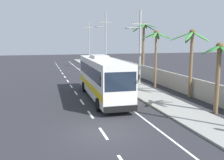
% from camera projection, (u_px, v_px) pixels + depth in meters
% --- Properties ---
extents(ground_plane, '(160.00, 160.00, 0.00)m').
position_uv_depth(ground_plane, '(103.00, 133.00, 15.22)').
color(ground_plane, '#28282D').
extents(sidewalk_kerb, '(3.20, 90.00, 0.14)m').
position_uv_depth(sidewalk_kerb, '(144.00, 92.00, 26.53)').
color(sidewalk_kerb, gray).
rests_on(sidewalk_kerb, ground).
extents(lane_markings, '(3.53, 71.00, 0.01)m').
position_uv_depth(lane_markings, '(91.00, 87.00, 29.65)').
color(lane_markings, white).
rests_on(lane_markings, ground).
extents(boundary_wall, '(0.24, 60.00, 1.81)m').
position_uv_depth(boundary_wall, '(161.00, 77.00, 31.21)').
color(boundary_wall, '#9E998E').
rests_on(boundary_wall, ground).
extents(coach_bus_foreground, '(3.11, 12.14, 3.96)m').
position_uv_depth(coach_bus_foreground, '(102.00, 77.00, 23.80)').
color(coach_bus_foreground, silver).
rests_on(coach_bus_foreground, ground).
extents(motorcycle_beside_bus, '(0.56, 1.96, 1.59)m').
position_uv_depth(motorcycle_beside_bus, '(98.00, 78.00, 32.02)').
color(motorcycle_beside_bus, black).
rests_on(motorcycle_beside_bus, ground).
extents(pedestrian_near_kerb, '(0.36, 0.36, 1.68)m').
position_uv_depth(pedestrian_near_kerb, '(132.00, 77.00, 30.50)').
color(pedestrian_near_kerb, red).
rests_on(pedestrian_near_kerb, sidewalk_kerb).
extents(utility_pole_mid, '(3.01, 0.24, 8.94)m').
position_uv_depth(utility_pole_mid, '(139.00, 45.00, 31.23)').
color(utility_pole_mid, '#9E9E99').
rests_on(utility_pole_mid, ground).
extents(utility_pole_far, '(3.07, 0.24, 10.36)m').
position_uv_depth(utility_pole_far, '(105.00, 39.00, 47.93)').
color(utility_pole_far, '#9E9E99').
rests_on(utility_pole_far, ground).
extents(utility_pole_distant, '(2.06, 0.24, 9.65)m').
position_uv_depth(utility_pole_distant, '(89.00, 41.00, 64.80)').
color(utility_pole_distant, '#9E9E99').
rests_on(utility_pole_distant, ground).
extents(palm_nearest, '(3.87, 3.82, 6.37)m').
position_uv_depth(palm_nearest, '(192.00, 49.00, 23.92)').
color(palm_nearest, brown).
rests_on(palm_nearest, ground).
extents(palm_second, '(3.95, 3.70, 7.81)m').
position_uv_depth(palm_second, '(144.00, 39.00, 36.61)').
color(palm_second, brown).
rests_on(palm_second, ground).
extents(palm_third, '(2.59, 2.62, 5.24)m').
position_uv_depth(palm_third, '(219.00, 64.00, 18.63)').
color(palm_third, brown).
rests_on(palm_third, ground).
extents(palm_fourth, '(3.46, 3.38, 6.48)m').
position_uv_depth(palm_fourth, '(156.00, 44.00, 28.85)').
color(palm_fourth, brown).
rests_on(palm_fourth, ground).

